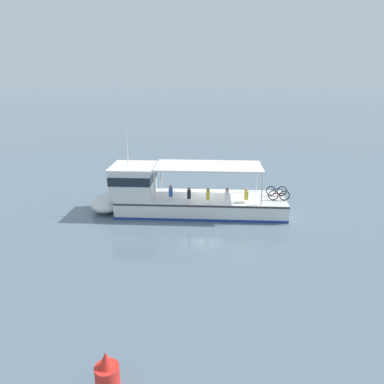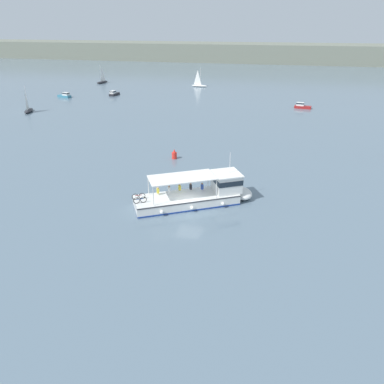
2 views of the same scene
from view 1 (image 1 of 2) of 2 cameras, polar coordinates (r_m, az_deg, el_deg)
The scene contains 3 objects.
ground_plane at distance 25.13m, azimuth 1.78°, elevation -2.08°, with size 400.00×400.00×0.00m, color slate.
ferry_main at distance 23.59m, azimuth -2.46°, elevation -0.84°, with size 12.57×8.98×5.32m.
channel_buoy at distance 11.71m, azimuth -13.22°, elevation -26.47°, with size 0.70×0.70×1.40m.
Camera 1 is at (-12.16, 20.19, 8.72)m, focal length 33.76 mm.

